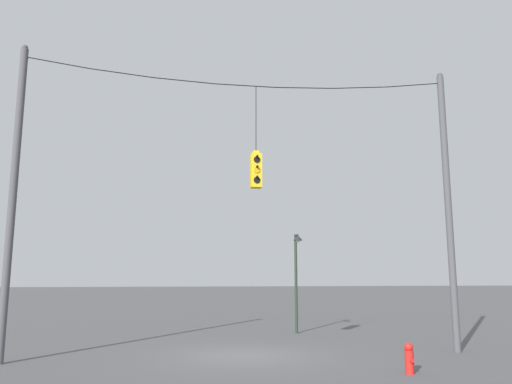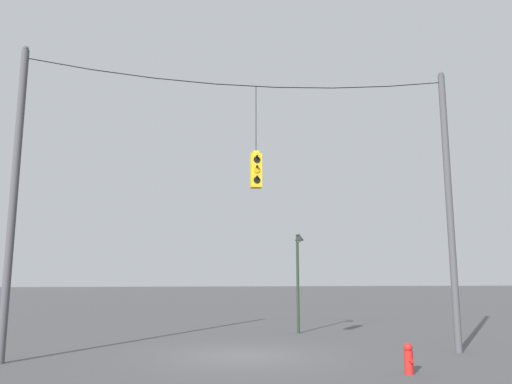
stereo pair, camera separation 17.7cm
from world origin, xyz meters
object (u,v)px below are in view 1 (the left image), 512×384
utility_pole_right (448,206)px  fire_hydrant (409,358)px  street_lamp (297,263)px  traffic_light_near_right_pole (256,170)px  utility_pole_left (13,196)px

utility_pole_right → fire_hydrant: 6.13m
street_lamp → fire_hydrant: street_lamp is taller
street_lamp → fire_hydrant: (0.68, -8.92, -2.55)m
utility_pole_right → traffic_light_near_right_pole: bearing=180.0°
street_lamp → fire_hydrant: size_ratio=5.56×
traffic_light_near_right_pole → fire_hydrant: size_ratio=4.45×
utility_pole_left → traffic_light_near_right_pole: 7.24m
utility_pole_left → fire_hydrant: utility_pole_left is taller
utility_pole_left → utility_pole_right: 13.65m
street_lamp → utility_pole_left: bearing=-149.3°
utility_pole_left → traffic_light_near_right_pole: (7.17, 0.00, 1.02)m
utility_pole_left → utility_pole_right: size_ratio=1.00×
fire_hydrant → utility_pole_right: bearing=44.7°
traffic_light_near_right_pole → street_lamp: 7.01m
fire_hydrant → traffic_light_near_right_pole: bearing=137.7°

